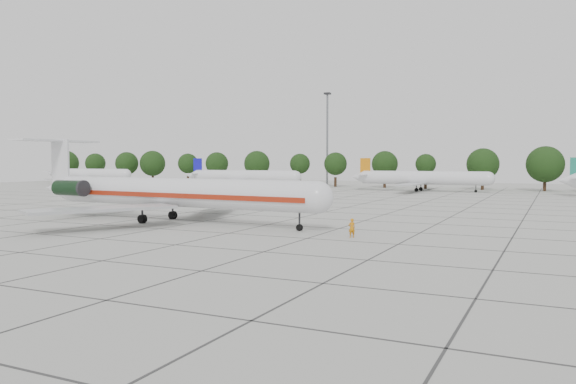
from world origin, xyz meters
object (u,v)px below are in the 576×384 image
bg_airliner_a (89,174)px  bg_airliner_b (243,177)px  ground_crew (352,228)px  bg_airliner_c (422,178)px  floodlight_mast (327,134)px  main_airliner (162,192)px

bg_airliner_a → bg_airliner_b: (54.00, -3.91, 0.00)m
ground_crew → bg_airliner_a: 130.21m
bg_airliner_c → floodlight_mast: size_ratio=1.11×
floodlight_mast → bg_airliner_b: bearing=-112.7°
bg_airliner_b → main_airliner: bearing=-66.7°
main_airliner → ground_crew: bearing=-4.4°
ground_crew → floodlight_mast: (-41.28, 97.74, 13.44)m
bg_airliner_a → floodlight_mast: (65.17, 22.79, 11.37)m
floodlight_mast → main_airliner: bearing=-79.2°
ground_crew → bg_airliner_c: bearing=-121.4°
main_airliner → floodlight_mast: (-17.95, 94.44, 10.95)m
bg_airliner_b → bg_airliner_c: 42.22m
main_airliner → bg_airliner_b: (-29.12, 67.74, -0.42)m
ground_crew → floodlight_mast: 106.95m
bg_airliner_c → bg_airliner_a: bearing=-177.8°
ground_crew → bg_airliner_b: 88.33m
ground_crew → main_airliner: bearing=-47.3°
ground_crew → bg_airliner_a: bearing=-74.4°
main_airliner → bg_airliner_b: 73.74m
ground_crew → bg_airliner_c: size_ratio=0.06×
main_airliner → bg_airliner_c: bearing=84.3°
main_airliner → floodlight_mast: floodlight_mast is taller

